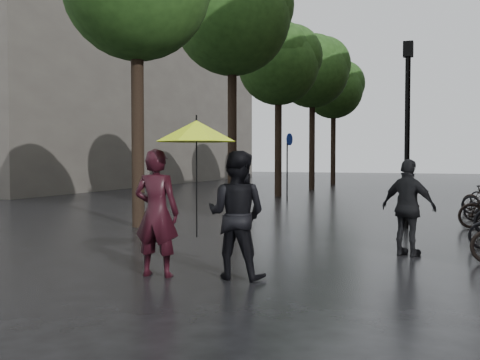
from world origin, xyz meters
The scene contains 9 objects.
ground centered at (0.00, 0.00, 0.00)m, with size 120.00×120.00×0.00m, color black.
bg_building centered at (-22.00, 28.00, 7.00)m, with size 16.00×30.00×14.00m, color #47423D.
street_trees centered at (-3.99, 15.91, 6.34)m, with size 4.33×34.03×8.91m.
person_burgundy centered at (-0.66, 1.88, 0.96)m, with size 0.70×0.46×1.92m, color black.
person_black centered at (0.51, 2.19, 0.95)m, with size 0.92×0.72×1.89m, color black.
lime_umbrella centered at (-0.03, 1.97, 2.18)m, with size 1.23×1.23×1.80m.
pedestrian_walking centered at (2.74, 5.09, 0.88)m, with size 1.03×0.43×1.77m, color black.
lamp_post centered at (2.38, 9.22, 2.85)m, with size 0.24×0.24×4.69m.
cycle_sign centered at (-3.10, 17.37, 1.86)m, with size 0.15×0.51×2.81m.
Camera 1 is at (3.54, -5.50, 1.80)m, focal length 42.00 mm.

